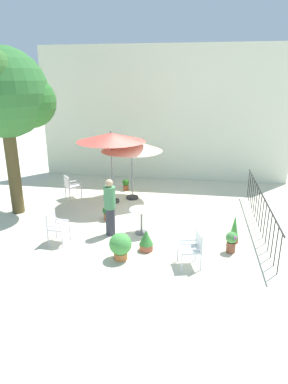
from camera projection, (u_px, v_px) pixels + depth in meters
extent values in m
plane|color=beige|center=(145.00, 219.00, 10.40)|extent=(60.00, 60.00, 0.00)
cube|color=#E8E9C9|center=(163.00, 115.00, 13.91)|extent=(10.38, 0.30, 5.43)
cube|color=black|center=(262.00, 194.00, 9.57)|extent=(0.03, 5.53, 0.03)
cylinder|color=black|center=(280.00, 254.00, 7.32)|extent=(0.02, 0.02, 1.00)
cylinder|color=black|center=(276.00, 246.00, 7.67)|extent=(0.02, 0.02, 1.00)
cylinder|color=black|center=(273.00, 239.00, 8.01)|extent=(0.02, 0.02, 1.00)
cylinder|color=black|center=(270.00, 233.00, 8.36)|extent=(0.02, 0.02, 1.00)
cylinder|color=black|center=(267.00, 226.00, 8.70)|extent=(0.02, 0.02, 1.00)
cylinder|color=black|center=(265.00, 221.00, 9.05)|extent=(0.02, 0.02, 1.00)
cylinder|color=black|center=(262.00, 216.00, 9.39)|extent=(0.02, 0.02, 1.00)
cylinder|color=black|center=(260.00, 211.00, 9.73)|extent=(0.02, 0.02, 1.00)
cylinder|color=black|center=(258.00, 206.00, 10.08)|extent=(0.02, 0.02, 1.00)
cylinder|color=black|center=(256.00, 202.00, 10.42)|extent=(0.02, 0.02, 1.00)
cylinder|color=black|center=(255.00, 198.00, 10.77)|extent=(0.02, 0.02, 1.00)
cylinder|color=black|center=(253.00, 194.00, 11.11)|extent=(0.02, 0.02, 1.00)
cylinder|color=black|center=(251.00, 191.00, 11.46)|extent=(0.02, 0.02, 1.00)
cylinder|color=black|center=(250.00, 188.00, 11.80)|extent=(0.02, 0.02, 1.00)
cylinder|color=black|center=(248.00, 184.00, 12.15)|extent=(0.02, 0.02, 1.00)
cylinder|color=brown|center=(14.00, 170.00, 10.53)|extent=(0.39, 0.39, 2.83)
sphere|color=#317031|center=(4.00, 93.00, 9.78)|extent=(2.61, 2.61, 2.61)
sphere|color=#2F6F2B|center=(30.00, 102.00, 10.01)|extent=(1.57, 1.57, 1.57)
cylinder|color=#2D2D2D|center=(113.00, 201.00, 11.85)|extent=(0.44, 0.44, 0.08)
cylinder|color=slate|center=(112.00, 169.00, 11.47)|extent=(0.04, 0.04, 2.44)
cone|color=#DA4B3F|center=(111.00, 137.00, 11.13)|extent=(2.31, 2.31, 0.29)
sphere|color=slate|center=(111.00, 132.00, 11.07)|extent=(0.06, 0.06, 0.06)
cylinder|color=#2D2D2D|center=(132.00, 197.00, 12.20)|extent=(0.44, 0.44, 0.08)
cylinder|color=slate|center=(132.00, 170.00, 11.87)|extent=(0.04, 0.04, 2.15)
cone|color=beige|center=(132.00, 145.00, 11.58)|extent=(2.14, 2.14, 0.39)
sphere|color=slate|center=(132.00, 139.00, 11.51)|extent=(0.06, 0.06, 0.06)
cylinder|color=silver|center=(141.00, 210.00, 9.25)|extent=(0.67, 0.67, 0.02)
cylinder|color=slate|center=(141.00, 222.00, 9.37)|extent=(0.06, 0.06, 0.70)
cylinder|color=slate|center=(142.00, 233.00, 9.48)|extent=(0.37, 0.37, 0.03)
cube|color=white|center=(189.00, 249.00, 7.69)|extent=(0.58, 0.59, 0.04)
cube|color=white|center=(199.00, 240.00, 7.64)|extent=(0.16, 0.46, 0.39)
cube|color=white|center=(187.00, 240.00, 7.86)|extent=(0.42, 0.15, 0.03)
cube|color=white|center=(192.00, 249.00, 7.44)|extent=(0.42, 0.15, 0.03)
cylinder|color=white|center=(178.00, 254.00, 7.95)|extent=(0.04, 0.04, 0.41)
cylinder|color=white|center=(182.00, 264.00, 7.52)|extent=(0.04, 0.04, 0.41)
cylinder|color=white|center=(196.00, 253.00, 7.99)|extent=(0.04, 0.04, 0.41)
cylinder|color=white|center=(201.00, 262.00, 7.57)|extent=(0.04, 0.04, 0.41)
cube|color=silver|center=(73.00, 186.00, 12.12)|extent=(0.65, 0.65, 0.04)
cube|color=silver|center=(67.00, 181.00, 11.94)|extent=(0.31, 0.34, 0.38)
cube|color=silver|center=(75.00, 184.00, 11.92)|extent=(0.34, 0.32, 0.03)
cube|color=silver|center=(71.00, 182.00, 12.24)|extent=(0.34, 0.32, 0.03)
cylinder|color=silver|center=(81.00, 193.00, 12.15)|extent=(0.04, 0.04, 0.43)
cylinder|color=silver|center=(77.00, 190.00, 12.47)|extent=(0.04, 0.04, 0.43)
cylinder|color=silver|center=(70.00, 195.00, 11.92)|extent=(0.04, 0.04, 0.43)
cylinder|color=silver|center=(66.00, 192.00, 12.24)|extent=(0.04, 0.04, 0.43)
cube|color=silver|center=(58.00, 227.00, 8.79)|extent=(0.48, 0.50, 0.04)
cube|color=silver|center=(51.00, 219.00, 8.76)|extent=(0.08, 0.45, 0.39)
cube|color=silver|center=(54.00, 226.00, 8.55)|extent=(0.40, 0.07, 0.03)
cube|color=silver|center=(62.00, 220.00, 8.94)|extent=(0.40, 0.07, 0.03)
cylinder|color=silver|center=(62.00, 240.00, 8.61)|extent=(0.04, 0.04, 0.43)
cylinder|color=silver|center=(70.00, 233.00, 9.01)|extent=(0.04, 0.04, 0.43)
cylinder|color=silver|center=(48.00, 238.00, 8.71)|extent=(0.04, 0.04, 0.43)
cylinder|color=silver|center=(56.00, 231.00, 9.11)|extent=(0.04, 0.04, 0.43)
cylinder|color=brown|center=(231.00, 247.00, 8.40)|extent=(0.23, 0.23, 0.28)
cylinder|color=#382819|center=(231.00, 242.00, 8.36)|extent=(0.20, 0.20, 0.02)
sphere|color=#4A8C42|center=(232.00, 238.00, 8.31)|extent=(0.29, 0.29, 0.29)
sphere|color=#B94DA3|center=(231.00, 235.00, 8.41)|extent=(0.07, 0.07, 0.07)
sphere|color=#B94DA3|center=(235.00, 238.00, 8.19)|extent=(0.08, 0.08, 0.08)
sphere|color=#B94DA3|center=(232.00, 240.00, 8.24)|extent=(0.08, 0.08, 0.08)
cylinder|color=#A4553C|center=(146.00, 247.00, 8.50)|extent=(0.34, 0.34, 0.17)
cylinder|color=#382819|center=(146.00, 245.00, 8.48)|extent=(0.30, 0.30, 0.02)
cone|color=#3E893B|center=(146.00, 237.00, 8.41)|extent=(0.36, 0.36, 0.39)
cylinder|color=#CA743C|center=(121.00, 256.00, 8.10)|extent=(0.33, 0.33, 0.17)
cylinder|color=#382819|center=(121.00, 253.00, 8.08)|extent=(0.29, 0.29, 0.02)
sphere|color=#499C45|center=(120.00, 244.00, 8.00)|extent=(0.54, 0.54, 0.54)
cylinder|color=#9D4C29|center=(126.00, 188.00, 13.10)|extent=(0.21, 0.21, 0.20)
cylinder|color=#382819|center=(126.00, 185.00, 13.07)|extent=(0.18, 0.18, 0.02)
sphere|color=#26621C|center=(126.00, 182.00, 13.03)|extent=(0.26, 0.26, 0.26)
cylinder|color=brown|center=(233.00, 239.00, 8.92)|extent=(0.25, 0.25, 0.16)
cylinder|color=#382819|center=(234.00, 237.00, 8.90)|extent=(0.22, 0.22, 0.02)
cone|color=green|center=(235.00, 226.00, 8.80)|extent=(0.23, 0.23, 0.61)
cylinder|color=#AF552D|center=(108.00, 217.00, 10.32)|extent=(0.23, 0.23, 0.20)
cylinder|color=#382819|center=(108.00, 214.00, 10.29)|extent=(0.20, 0.20, 0.02)
sphere|color=#1E5F21|center=(107.00, 210.00, 10.25)|extent=(0.29, 0.29, 0.29)
sphere|color=#E13F5C|center=(104.00, 210.00, 10.26)|extent=(0.08, 0.08, 0.08)
sphere|color=#E13F5C|center=(105.00, 208.00, 10.31)|extent=(0.06, 0.06, 0.06)
cylinder|color=#33333D|center=(110.00, 221.00, 9.29)|extent=(0.26, 0.26, 0.78)
cylinder|color=#498856|center=(110.00, 198.00, 9.06)|extent=(0.33, 0.33, 0.62)
sphere|color=tan|center=(109.00, 183.00, 8.93)|extent=(0.21, 0.21, 0.21)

